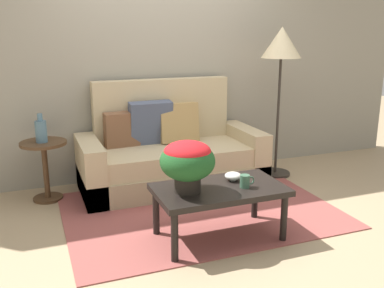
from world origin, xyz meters
name	(u,v)px	position (x,y,z in m)	size (l,w,h in m)	color
ground_plane	(200,211)	(0.00, 0.00, 0.00)	(14.00, 14.00, 0.00)	tan
wall_back	(159,45)	(0.00, 1.23, 1.47)	(6.40, 0.12, 2.95)	gray
area_rug	(200,210)	(0.00, 0.00, 0.01)	(2.46, 1.77, 0.01)	#994C47
couch	(169,155)	(-0.04, 0.78, 0.34)	(1.92, 0.86, 1.12)	tan
coffee_table	(219,193)	(-0.06, -0.56, 0.39)	(1.03, 0.59, 0.44)	black
side_table	(45,160)	(-1.31, 0.81, 0.41)	(0.45, 0.45, 0.60)	#4C331E
floor_lamp	(281,51)	(1.22, 0.66, 1.42)	(0.44, 0.44, 1.68)	#2D2823
potted_plant	(188,160)	(-0.33, -0.56, 0.69)	(0.42, 0.42, 0.40)	black
coffee_mug	(245,181)	(0.13, -0.64, 0.49)	(0.12, 0.08, 0.10)	#3D664C
snack_bowl	(233,176)	(0.11, -0.46, 0.48)	(0.14, 0.14, 0.07)	silver
table_vase	(41,131)	(-1.32, 0.79, 0.71)	(0.11, 0.11, 0.28)	slate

